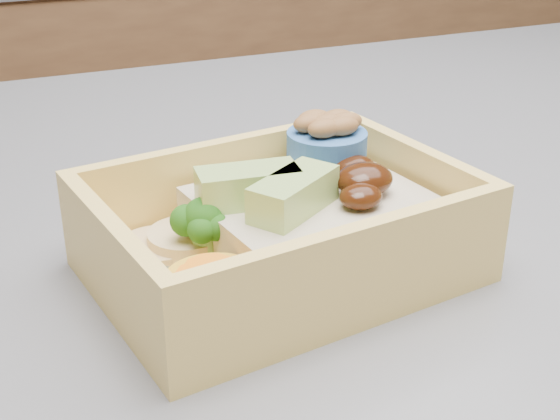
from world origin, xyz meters
name	(u,v)px	position (x,y,z in m)	size (l,w,h in m)	color
bento_box	(288,227)	(0.00, -0.15, 0.95)	(0.22, 0.17, 0.07)	#F6CD65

